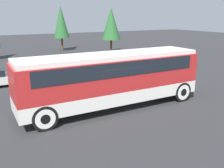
{
  "coord_description": "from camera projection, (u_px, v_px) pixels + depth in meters",
  "views": [
    {
      "loc": [
        -6.45,
        -11.69,
        5.08
      ],
      "look_at": [
        0.0,
        0.0,
        1.39
      ],
      "focal_mm": 40.0,
      "sensor_mm": 36.0,
      "label": 1
    }
  ],
  "objects": [
    {
      "name": "tree_center",
      "position": [
        111.0,
        24.0,
        33.71
      ],
      "size": [
        2.59,
        2.59,
        6.1
      ],
      "color": "brown",
      "rests_on": "ground_plane"
    },
    {
      "name": "parked_car_near",
      "position": [
        79.0,
        73.0,
        19.56
      ],
      "size": [
        4.41,
        1.83,
        1.29
      ],
      "color": "navy",
      "rests_on": "ground_plane"
    },
    {
      "name": "tree_right",
      "position": [
        61.0,
        22.0,
        35.89
      ],
      "size": [
        2.22,
        2.22,
        6.43
      ],
      "color": "brown",
      "rests_on": "ground_plane"
    },
    {
      "name": "ground_plane",
      "position": [
        112.0,
        107.0,
        14.22
      ],
      "size": [
        120.0,
        120.0,
        0.0
      ],
      "primitive_type": "plane",
      "color": "#2D2D30"
    },
    {
      "name": "tour_bus",
      "position": [
        114.0,
        75.0,
        13.77
      ],
      "size": [
        10.43,
        2.5,
        3.08
      ],
      "color": "silver",
      "rests_on": "ground_plane"
    }
  ]
}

